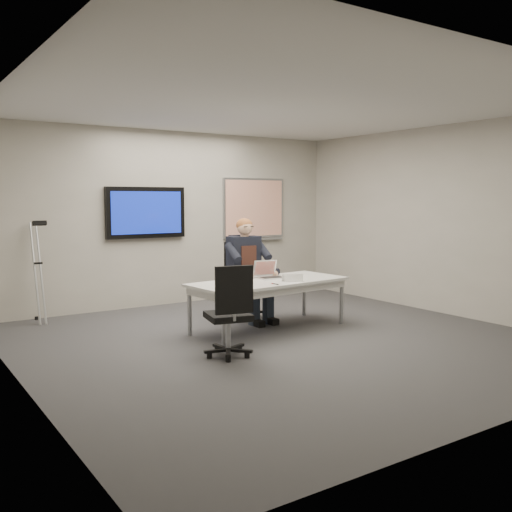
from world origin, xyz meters
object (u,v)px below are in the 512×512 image
seated_person (251,280)px  conference_table (269,286)px  office_chair_far (242,294)px  office_chair_near (229,329)px  laptop (268,274)px

seated_person → conference_table: bearing=-94.5°
office_chair_far → seated_person: 0.36m
office_chair_near → seated_person: (1.22, 1.43, 0.26)m
seated_person → laptop: 0.42m
laptop → seated_person: bearing=101.8°
office_chair_far → laptop: (0.00, -0.66, 0.37)m
conference_table → seated_person: bearing=75.2°
office_chair_far → office_chair_near: (-1.23, -1.69, -0.02)m
seated_person → laptop: seated_person is taller
office_chair_far → office_chair_near: size_ratio=1.07×
office_chair_near → office_chair_far: bearing=-112.7°
conference_table → office_chair_near: (-1.12, -0.85, -0.26)m
office_chair_far → office_chair_near: 2.10m
conference_table → office_chair_near: office_chair_near is taller
seated_person → laptop: (0.02, -0.40, 0.13)m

